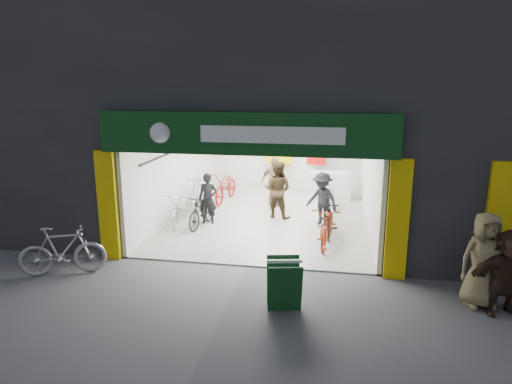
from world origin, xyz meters
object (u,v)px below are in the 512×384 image
(bike_left_front, at_px, (181,208))
(sandwich_board, at_px, (284,283))
(bike_right_front, at_px, (329,217))
(parked_bike, at_px, (62,251))
(pedestrian_near, at_px, (483,260))

(bike_left_front, height_order, sandwich_board, sandwich_board)
(bike_right_front, height_order, parked_bike, parked_bike)
(bike_left_front, distance_m, pedestrian_near, 8.16)
(bike_right_front, height_order, pedestrian_near, pedestrian_near)
(bike_left_front, xyz_separation_m, parked_bike, (-1.33, -3.90, 0.06))
(parked_bike, relative_size, sandwich_board, 1.92)
(bike_left_front, distance_m, bike_right_front, 4.31)
(bike_right_front, relative_size, pedestrian_near, 0.96)
(bike_right_front, bearing_deg, parked_bike, -149.50)
(parked_bike, height_order, pedestrian_near, pedestrian_near)
(sandwich_board, bearing_deg, parked_bike, 160.00)
(bike_right_front, distance_m, sandwich_board, 4.41)
(bike_left_front, bearing_deg, sandwich_board, -58.23)
(bike_right_front, bearing_deg, pedestrian_near, -52.83)
(sandwich_board, bearing_deg, bike_right_front, 69.33)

